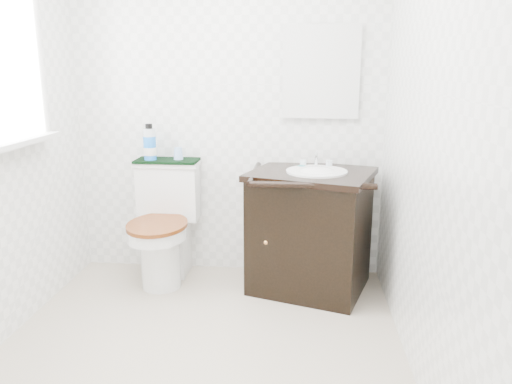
% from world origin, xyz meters
% --- Properties ---
extents(floor, '(2.40, 2.40, 0.00)m').
position_xyz_m(floor, '(0.00, 0.00, 0.00)').
color(floor, beige).
rests_on(floor, ground).
extents(wall_back, '(2.40, 0.00, 2.40)m').
position_xyz_m(wall_back, '(0.00, 1.20, 1.20)').
color(wall_back, white).
rests_on(wall_back, ground).
extents(wall_front, '(2.40, 0.00, 2.40)m').
position_xyz_m(wall_front, '(0.00, -1.20, 1.20)').
color(wall_front, white).
rests_on(wall_front, ground).
extents(wall_right, '(0.00, 2.40, 2.40)m').
position_xyz_m(wall_right, '(1.10, 0.00, 1.20)').
color(wall_right, white).
rests_on(wall_right, ground).
extents(mirror, '(0.50, 0.02, 0.60)m').
position_xyz_m(mirror, '(0.65, 1.18, 1.45)').
color(mirror, silver).
rests_on(mirror, wall_back).
extents(toilet, '(0.45, 0.64, 0.83)m').
position_xyz_m(toilet, '(-0.42, 0.97, 0.36)').
color(toilet, white).
rests_on(toilet, floor).
extents(vanity, '(0.92, 0.85, 0.92)m').
position_xyz_m(vanity, '(0.60, 0.90, 0.43)').
color(vanity, black).
rests_on(vanity, floor).
extents(trash_bin, '(0.21, 0.18, 0.27)m').
position_xyz_m(trash_bin, '(0.38, 1.10, 0.14)').
color(trash_bin, white).
rests_on(trash_bin, floor).
extents(towel, '(0.44, 0.22, 0.02)m').
position_xyz_m(towel, '(-0.42, 1.09, 0.84)').
color(towel, black).
rests_on(towel, toilet).
extents(mouthwash_bottle, '(0.09, 0.09, 0.25)m').
position_xyz_m(mouthwash_bottle, '(-0.54, 1.07, 0.96)').
color(mouthwash_bottle, '#1C78EF').
rests_on(mouthwash_bottle, towel).
extents(cup, '(0.07, 0.07, 0.08)m').
position_xyz_m(cup, '(-0.34, 1.10, 0.89)').
color(cup, '#8CB2E6').
rests_on(cup, towel).
extents(soap_bar, '(0.07, 0.05, 0.02)m').
position_xyz_m(soap_bar, '(0.53, 1.02, 0.83)').
color(soap_bar, '#19767B').
rests_on(soap_bar, vanity).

